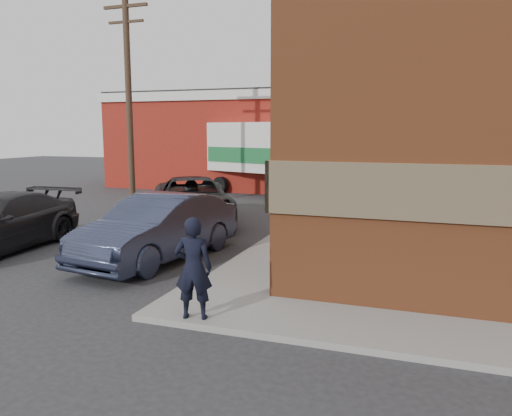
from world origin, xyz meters
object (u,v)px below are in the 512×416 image
Objects in this scene: sedan at (159,228)px; suv_a at (192,200)px; man at (193,268)px; box_truck at (274,154)px; utility_pole at (129,97)px; warehouse at (253,140)px.

suv_a is (-1.61, 5.17, -0.02)m from sedan.
suv_a is (-4.45, 8.84, -0.19)m from man.
utility_pole is at bearing -102.54° from box_truck.
utility_pole is 1.50× the size of suv_a.
box_truck reaches higher than sedan.
man reaches higher than sedan.
warehouse is 9.07× the size of man.
sedan is at bearing -66.13° from box_truck.
sedan is (-2.83, 3.68, -0.16)m from man.
sedan is 0.86× the size of suv_a.
sedan is 0.65× the size of box_truck.
utility_pole reaches higher than man.
suv_a is 8.58m from box_truck.
warehouse is 2.04× the size of box_truck.
sedan is at bearing -78.06° from warehouse.
warehouse reaches higher than man.
utility_pole is (-1.50, -11.00, 1.93)m from warehouse.
warehouse is 22.61m from man.
sedan is at bearing -66.57° from man.
utility_pole is 1.13× the size of box_truck.
box_truck is at bearing 101.99° from sedan.
suv_a is at bearing -24.97° from utility_pole.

